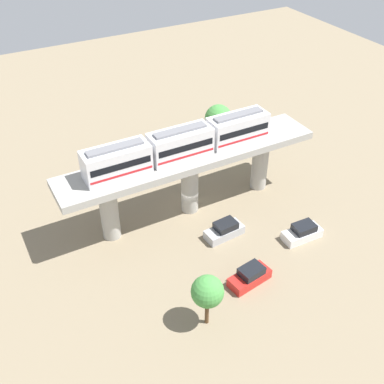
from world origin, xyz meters
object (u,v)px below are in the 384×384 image
Objects in this scene: parked_car_silver at (225,230)px; tree_mid_lot at (218,118)px; train at (180,144)px; parked_car_red at (250,276)px; tree_near_viaduct at (207,292)px; parked_car_white at (303,232)px.

parked_car_silver is 0.82× the size of tree_mid_lot.
parked_car_red is (12.47, 0.83, -8.19)m from train.
parked_car_silver is (-6.73, 1.33, 0.00)m from parked_car_red.
parked_car_red is at bearing 109.78° from tree_near_viaduct.
parked_car_white is 15.37m from tree_near_viaduct.
parked_car_red is 1.02× the size of parked_car_silver.
train is at bearing 175.21° from parked_car_red.
parked_car_silver is 11.91m from tree_near_viaduct.
tree_near_viaduct reaches higher than parked_car_red.
parked_car_white is (9.94, 9.18, -8.19)m from train.
parked_car_silver is at bearing -28.92° from tree_mid_lot.
parked_car_silver is at bearing 160.21° from parked_car_red.
parked_car_red is at bearing -24.42° from tree_mid_lot.
parked_car_white is 0.80× the size of tree_near_viaduct.
train is at bearing -163.65° from parked_car_silver.
tree_near_viaduct reaches higher than parked_car_silver.
train reaches higher than tree_mid_lot.
train reaches higher than tree_near_viaduct.
parked_car_red is 26.76m from tree_mid_lot.
parked_car_white is (-2.53, 8.35, 0.00)m from parked_car_red.
parked_car_silver is 8.18m from parked_car_white.
tree_mid_lot is at bearing 174.93° from parked_car_white.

